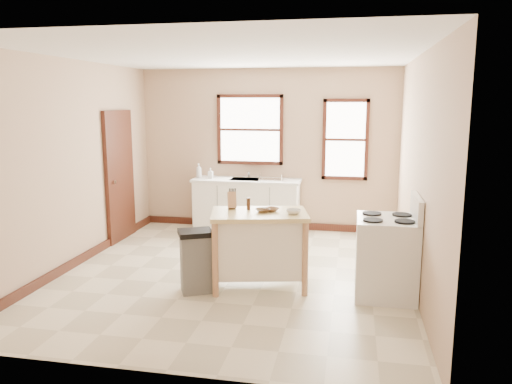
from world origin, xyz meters
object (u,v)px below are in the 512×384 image
soap_bottle_b (211,173)px  bowl_a (263,210)px  trash_bin (196,261)px  bowl_b (272,209)px  gas_stove (386,246)px  bowl_c (293,212)px  knife_block (232,201)px  pepper_grinder (248,204)px  soap_bottle_a (199,171)px  dish_rack (272,177)px  kitchen_island (259,250)px

soap_bottle_b → bowl_a: size_ratio=1.06×
soap_bottle_b → trash_bin: bearing=-81.4°
bowl_b → gas_stove: 1.41m
bowl_b → bowl_c: size_ratio=0.95×
knife_block → gas_stove: (1.86, -0.12, -0.44)m
pepper_grinder → bowl_c: size_ratio=0.86×
soap_bottle_a → pepper_grinder: (1.40, -2.45, -0.04)m
soap_bottle_b → pepper_grinder: (1.19, -2.43, -0.00)m
soap_bottle_b → dish_rack: size_ratio=0.45×
trash_bin → pepper_grinder: bearing=10.4°
soap_bottle_b → kitchen_island: (1.34, -2.54, -0.54)m
bowl_a → gas_stove: bearing=-0.2°
soap_bottle_b → dish_rack: soap_bottle_b is taller
bowl_a → trash_bin: bearing=-156.9°
soap_bottle_b → bowl_c: soap_bottle_b is taller
knife_block → bowl_a: (0.41, -0.11, -0.08)m
bowl_b → trash_bin: 1.09m
knife_block → bowl_b: (0.50, -0.04, -0.08)m
kitchen_island → bowl_b: size_ratio=6.85×
knife_block → soap_bottle_b: bearing=92.4°
pepper_grinder → knife_block: bearing=173.8°
bowl_c → trash_bin: size_ratio=0.23×
pepper_grinder → bowl_b: bearing=-2.5°
bowl_b → bowl_c: bearing=-21.7°
soap_bottle_b → bowl_a: soap_bottle_b is taller
bowl_b → gas_stove: size_ratio=0.14×
kitchen_island → bowl_a: 0.49m
pepper_grinder → gas_stove: gas_stove is taller
soap_bottle_a → kitchen_island: size_ratio=0.22×
dish_rack → bowl_b: size_ratio=2.42×
kitchen_island → gas_stove: size_ratio=0.95×
soap_bottle_b → bowl_c: (1.75, -2.56, -0.05)m
trash_bin → bowl_b: bearing=-0.8°
dish_rack → trash_bin: 2.95m
pepper_grinder → trash_bin: bearing=-143.7°
dish_rack → bowl_c: 2.66m
kitchen_island → bowl_c: 0.64m
dish_rack → knife_block: (-0.10, -2.43, 0.06)m
kitchen_island → bowl_a: bearing=6.4°
bowl_c → gas_stove: gas_stove is taller
bowl_b → trash_bin: size_ratio=0.22×
knife_block → bowl_a: knife_block is taller
soap_bottle_a → trash_bin: soap_bottle_a is taller
knife_block → bowl_a: size_ratio=1.18×
knife_block → dish_rack: bearing=68.1°
kitchen_island → trash_bin: 0.78m
bowl_c → trash_bin: (-1.12, -0.28, -0.58)m
knife_block → bowl_b: size_ratio=1.20×
gas_stove → trash_bin: bearing=-171.9°
dish_rack → kitchen_island: (0.27, -2.55, -0.50)m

